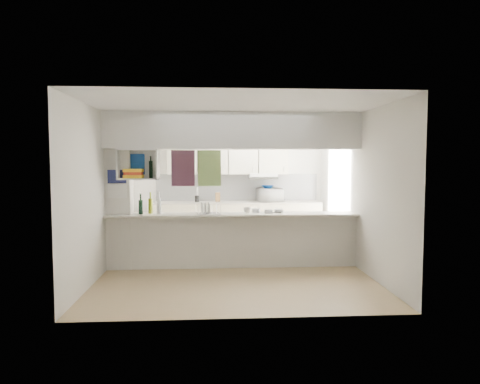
{
  "coord_description": "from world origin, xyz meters",
  "views": [
    {
      "loc": [
        -0.33,
        -7.16,
        1.78
      ],
      "look_at": [
        0.15,
        0.5,
        1.25
      ],
      "focal_mm": 32.0,
      "sensor_mm": 36.0,
      "label": 1
    }
  ],
  "objects": [
    {
      "name": "floor",
      "position": [
        0.0,
        0.0,
        0.0
      ],
      "size": [
        4.8,
        4.8,
        0.0
      ],
      "primitive_type": "plane",
      "color": "tan",
      "rests_on": "ground"
    },
    {
      "name": "wall_back",
      "position": [
        0.0,
        2.4,
        1.3
      ],
      "size": [
        4.2,
        0.0,
        4.2
      ],
      "primitive_type": "plane",
      "rotation": [
        1.57,
        0.0,
        0.0
      ],
      "color": "silver",
      "rests_on": "floor"
    },
    {
      "name": "plastic_tubs",
      "position": [
        0.57,
        0.09,
        0.95
      ],
      "size": [
        0.53,
        0.22,
        0.07
      ],
      "color": "silver",
      "rests_on": "breakfast_bar"
    },
    {
      "name": "microwave",
      "position": [
        0.9,
        2.11,
        1.07
      ],
      "size": [
        0.58,
        0.45,
        0.29
      ],
      "primitive_type": "imported",
      "rotation": [
        0.0,
        0.0,
        3.32
      ],
      "color": "white",
      "rests_on": "bench_top"
    },
    {
      "name": "cubby_shelf",
      "position": [
        -1.57,
        -0.06,
        1.71
      ],
      "size": [
        0.65,
        0.35,
        0.5
      ],
      "color": "white",
      "rests_on": "bulkhead"
    },
    {
      "name": "kitchen_run",
      "position": [
        0.16,
        2.14,
        0.83
      ],
      "size": [
        3.6,
        0.63,
        2.24
      ],
      "color": "beige",
      "rests_on": "floor"
    },
    {
      "name": "servery_partition",
      "position": [
        -0.17,
        0.0,
        1.66
      ],
      "size": [
        4.2,
        0.5,
        2.6
      ],
      "color": "silver",
      "rests_on": "floor"
    },
    {
      "name": "knife_block",
      "position": [
        -0.24,
        2.18,
        1.02
      ],
      "size": [
        0.11,
        0.09,
        0.2
      ],
      "primitive_type": "cube",
      "rotation": [
        0.0,
        0.0,
        0.07
      ],
      "color": "brown",
      "rests_on": "bench_top"
    },
    {
      "name": "utensil_jar",
      "position": [
        -0.69,
        2.15,
        0.99
      ],
      "size": [
        0.1,
        0.1,
        0.14
      ],
      "primitive_type": "cylinder",
      "color": "black",
      "rests_on": "bench_top"
    },
    {
      "name": "wall_right",
      "position": [
        2.1,
        0.0,
        1.3
      ],
      "size": [
        0.0,
        4.8,
        4.8
      ],
      "primitive_type": "plane",
      "rotation": [
        1.57,
        0.0,
        -1.57
      ],
      "color": "silver",
      "rests_on": "floor"
    },
    {
      "name": "dish_rack",
      "position": [
        -0.43,
        -0.04,
        1.0
      ],
      "size": [
        0.44,
        0.37,
        0.21
      ],
      "rotation": [
        0.0,
        0.0,
        0.21
      ],
      "color": "silver",
      "rests_on": "breakfast_bar"
    },
    {
      "name": "wine_bottles",
      "position": [
        -1.38,
        0.03,
        1.06
      ],
      "size": [
        0.38,
        0.16,
        0.38
      ],
      "color": "black",
      "rests_on": "breakfast_bar"
    },
    {
      "name": "wall_left",
      "position": [
        -2.1,
        0.0,
        1.3
      ],
      "size": [
        0.0,
        4.8,
        4.8
      ],
      "primitive_type": "plane",
      "rotation": [
        1.57,
        0.0,
        1.57
      ],
      "color": "silver",
      "rests_on": "floor"
    },
    {
      "name": "ceiling",
      "position": [
        0.0,
        0.0,
        2.6
      ],
      "size": [
        4.8,
        4.8,
        0.0
      ],
      "primitive_type": "plane",
      "color": "white",
      "rests_on": "wall_back"
    },
    {
      "name": "cup",
      "position": [
        0.23,
        -0.07,
        0.98
      ],
      "size": [
        0.14,
        0.14,
        0.1
      ],
      "primitive_type": "imported",
      "rotation": [
        0.0,
        0.0,
        0.16
      ],
      "color": "white",
      "rests_on": "dish_rack"
    },
    {
      "name": "bowl",
      "position": [
        0.86,
        2.13,
        1.25
      ],
      "size": [
        0.27,
        0.27,
        0.07
      ],
      "primitive_type": "imported",
      "color": "navy",
      "rests_on": "microwave"
    }
  ]
}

